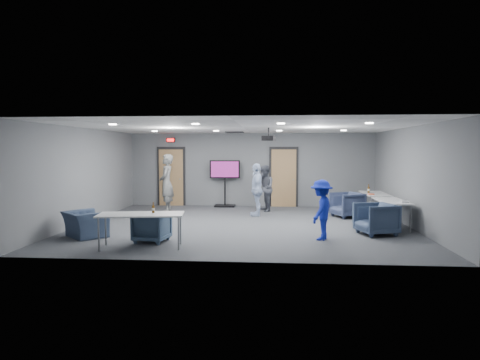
# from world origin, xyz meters

# --- Properties ---
(floor) EXTENTS (9.00, 9.00, 0.00)m
(floor) POSITION_xyz_m (0.00, 0.00, 0.00)
(floor) COLOR #35383C
(floor) RESTS_ON ground
(ceiling) EXTENTS (9.00, 9.00, 0.00)m
(ceiling) POSITION_xyz_m (0.00, 0.00, 2.70)
(ceiling) COLOR white
(ceiling) RESTS_ON wall_back
(wall_back) EXTENTS (9.00, 0.02, 2.70)m
(wall_back) POSITION_xyz_m (0.00, 4.00, 1.35)
(wall_back) COLOR slate
(wall_back) RESTS_ON floor
(wall_front) EXTENTS (9.00, 0.02, 2.70)m
(wall_front) POSITION_xyz_m (0.00, -4.00, 1.35)
(wall_front) COLOR slate
(wall_front) RESTS_ON floor
(wall_left) EXTENTS (0.02, 8.00, 2.70)m
(wall_left) POSITION_xyz_m (-4.50, 0.00, 1.35)
(wall_left) COLOR slate
(wall_left) RESTS_ON floor
(wall_right) EXTENTS (0.02, 8.00, 2.70)m
(wall_right) POSITION_xyz_m (4.50, 0.00, 1.35)
(wall_right) COLOR slate
(wall_right) RESTS_ON floor
(door_left) EXTENTS (1.06, 0.17, 2.24)m
(door_left) POSITION_xyz_m (-3.00, 3.95, 1.07)
(door_left) COLOR black
(door_left) RESTS_ON wall_back
(door_right) EXTENTS (1.06, 0.17, 2.24)m
(door_right) POSITION_xyz_m (1.20, 3.95, 1.07)
(door_right) COLOR black
(door_right) RESTS_ON wall_back
(exit_sign) EXTENTS (0.32, 0.08, 0.16)m
(exit_sign) POSITION_xyz_m (-3.00, 3.93, 2.45)
(exit_sign) COLOR black
(exit_sign) RESTS_ON wall_back
(hvac_diffuser) EXTENTS (0.60, 0.60, 0.03)m
(hvac_diffuser) POSITION_xyz_m (-0.50, 2.80, 2.69)
(hvac_diffuser) COLOR black
(hvac_diffuser) RESTS_ON ceiling
(downlights) EXTENTS (6.18, 3.78, 0.02)m
(downlights) POSITION_xyz_m (0.00, 0.00, 2.68)
(downlights) COLOR white
(downlights) RESTS_ON ceiling
(person_a) EXTENTS (0.53, 0.75, 1.94)m
(person_a) POSITION_xyz_m (-2.76, 2.29, 0.97)
(person_a) COLOR gray
(person_a) RESTS_ON floor
(person_b) EXTENTS (0.76, 0.88, 1.57)m
(person_b) POSITION_xyz_m (0.52, 2.66, 0.79)
(person_b) COLOR #4C505C
(person_b) RESTS_ON floor
(person_c) EXTENTS (0.51, 1.01, 1.66)m
(person_c) POSITION_xyz_m (0.30, 1.64, 0.83)
(person_c) COLOR silver
(person_c) RESTS_ON floor
(person_d) EXTENTS (0.82, 1.03, 1.40)m
(person_d) POSITION_xyz_m (1.94, -1.86, 0.70)
(person_d) COLOR #1B2CB5
(person_d) RESTS_ON floor
(chair_right_a) EXTENTS (1.11, 1.09, 0.78)m
(chair_right_a) POSITION_xyz_m (3.10, 1.57, 0.39)
(chair_right_a) COLOR #353E5B
(chair_right_a) RESTS_ON floor
(chair_right_b) EXTENTS (0.74, 0.72, 0.66)m
(chair_right_b) POSITION_xyz_m (3.35, -0.30, 0.33)
(chair_right_b) COLOR #3B5266
(chair_right_b) RESTS_ON floor
(chair_right_c) EXTENTS (1.07, 1.05, 0.78)m
(chair_right_c) POSITION_xyz_m (3.35, -1.17, 0.39)
(chair_right_c) COLOR #35435C
(chair_right_c) RESTS_ON floor
(chair_front_a) EXTENTS (0.80, 0.82, 0.66)m
(chair_front_a) POSITION_xyz_m (-1.90, -2.40, 0.33)
(chair_front_a) COLOR #3D526A
(chair_front_a) RESTS_ON floor
(chair_front_b) EXTENTS (1.26, 1.25, 0.62)m
(chair_front_b) POSITION_xyz_m (-3.65, -2.00, 0.31)
(chair_front_b) COLOR #37455F
(chair_front_b) RESTS_ON floor
(table_right_a) EXTENTS (0.70, 1.69, 0.73)m
(table_right_a) POSITION_xyz_m (4.00, 1.81, 0.68)
(table_right_a) COLOR silver
(table_right_a) RESTS_ON floor
(table_right_b) EXTENTS (0.70, 1.69, 0.73)m
(table_right_b) POSITION_xyz_m (4.00, -0.09, 0.68)
(table_right_b) COLOR silver
(table_right_b) RESTS_ON floor
(table_front_left) EXTENTS (1.87, 0.99, 0.73)m
(table_front_left) POSITION_xyz_m (-1.96, -3.00, 0.68)
(table_front_left) COLOR silver
(table_front_left) RESTS_ON floor
(bottle_front) EXTENTS (0.06, 0.06, 0.23)m
(bottle_front) POSITION_xyz_m (-1.74, -2.85, 0.81)
(bottle_front) COLOR #58380F
(bottle_front) RESTS_ON table_front_left
(bottle_right) EXTENTS (0.07, 0.07, 0.28)m
(bottle_right) POSITION_xyz_m (3.82, 1.90, 0.83)
(bottle_right) COLOR #58380F
(bottle_right) RESTS_ON table_right_a
(snack_box) EXTENTS (0.19, 0.15, 0.04)m
(snack_box) POSITION_xyz_m (3.77, 1.33, 0.75)
(snack_box) COLOR #E25D38
(snack_box) RESTS_ON table_right_a
(wrapper) EXTENTS (0.20, 0.14, 0.04)m
(wrapper) POSITION_xyz_m (4.19, -0.60, 0.75)
(wrapper) COLOR silver
(wrapper) RESTS_ON table_right_b
(tv_stand) EXTENTS (1.11, 0.53, 1.71)m
(tv_stand) POSITION_xyz_m (-0.95, 3.75, 0.97)
(tv_stand) COLOR black
(tv_stand) RESTS_ON floor
(projector) EXTENTS (0.38, 0.35, 0.36)m
(projector) POSITION_xyz_m (0.69, -0.03, 2.40)
(projector) COLOR black
(projector) RESTS_ON ceiling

